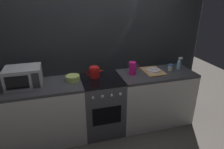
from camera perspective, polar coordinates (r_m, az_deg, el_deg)
ground_plane at (r=3.39m, az=-2.71°, el=-15.30°), size 8.00×8.00×0.00m
back_wall at (r=3.11m, az=-4.49°, el=6.15°), size 3.60×0.05×2.40m
counter_left at (r=3.09m, az=-19.62°, el=-10.67°), size 1.20×0.60×0.90m
stove_unit at (r=3.13m, az=-2.85°, el=-8.81°), size 0.60×0.63×0.90m
counter_right at (r=3.41m, az=12.12°, el=-6.46°), size 1.20×0.60×0.90m
microwave at (r=2.89m, az=-24.19°, el=-0.66°), size 0.46×0.35×0.27m
kettle at (r=2.95m, az=-5.05°, el=0.71°), size 0.28×0.15×0.17m
mixing_bowl at (r=2.89m, az=-11.27°, el=-1.04°), size 0.20×0.20×0.08m
pitcher at (r=3.05m, az=5.97°, el=1.80°), size 0.16×0.11×0.20m
dish_pile at (r=3.22m, az=11.77°, el=1.02°), size 0.30×0.40×0.06m
spice_jar at (r=3.35m, az=16.55°, el=1.97°), size 0.08×0.08×0.10m
spray_bottle at (r=3.44m, az=18.79°, el=2.76°), size 0.08×0.06×0.20m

